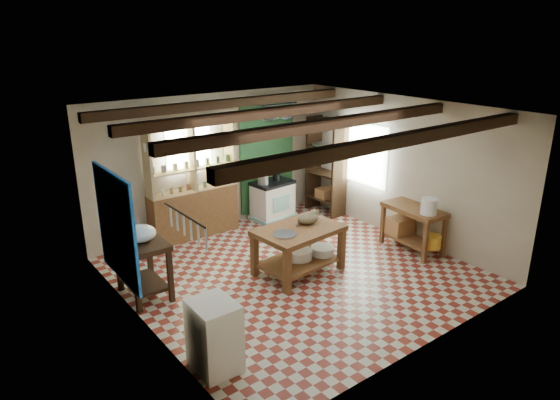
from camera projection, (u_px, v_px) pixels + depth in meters
floor at (294, 273)px, 8.02m from camera, size 5.00×5.00×0.02m
ceiling at (296, 110)px, 7.17m from camera, size 5.00×5.00×0.02m
wall_back at (213, 162)px, 9.48m from camera, size 5.00×0.04×2.60m
wall_front at (432, 250)px, 5.71m from camera, size 5.00×0.04×2.60m
wall_left at (138, 234)px, 6.16m from camera, size 0.04×5.00×2.60m
wall_right at (403, 169)px, 9.02m from camera, size 0.04×5.00×2.60m
ceiling_beams at (296, 118)px, 7.21m from camera, size 5.00×3.80×0.15m
blue_wall_patch at (116, 227)px, 6.92m from camera, size 0.04×1.40×1.60m
green_wall_patch at (267, 156)px, 10.18m from camera, size 1.30×0.04×2.30m
window_back at (188, 145)px, 9.04m from camera, size 0.90×0.02×0.80m
window_right at (362, 153)px, 9.73m from camera, size 0.02×1.30×1.20m
utensil_rail at (185, 226)px, 5.14m from camera, size 0.06×0.90×0.28m
pot_rack at (279, 113)px, 9.57m from camera, size 0.86×0.12×0.36m
shelving_unit at (192, 180)px, 9.08m from camera, size 1.70×0.34×2.20m
tall_rack at (326, 166)px, 10.35m from camera, size 0.40×0.86×2.00m
work_table at (299, 250)px, 7.91m from camera, size 1.41×1.00×0.76m
stove at (273, 200)px, 10.16m from camera, size 0.86×0.61×0.79m
prep_table at (144, 269)px, 7.17m from camera, size 0.61×0.88×0.87m
white_cabinet at (214, 336)px, 5.63m from camera, size 0.48×0.57×0.84m
right_counter at (412, 229)px, 8.70m from camera, size 0.64×1.15×0.79m
cat at (308, 218)px, 7.95m from camera, size 0.44×0.37×0.17m
steel_tray at (285, 234)px, 7.52m from camera, size 0.39×0.39×0.02m
basin_large at (299, 254)px, 8.01m from camera, size 0.47×0.47×0.15m
basin_small at (322, 250)px, 8.16m from camera, size 0.41×0.41×0.13m
kettle_left at (263, 178)px, 9.84m from camera, size 0.23×0.23×0.25m
kettle_right at (276, 176)px, 10.07m from camera, size 0.15×0.15×0.18m
enamel_bowl at (140, 233)px, 6.99m from camera, size 0.46×0.46×0.22m
white_bucket at (429, 206)px, 8.23m from camera, size 0.29×0.29×0.27m
wicker_basket at (400, 225)px, 8.96m from camera, size 0.46×0.38×0.30m
yellow_tub at (432, 242)px, 8.37m from camera, size 0.32×0.32×0.22m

